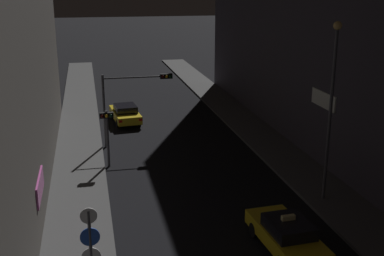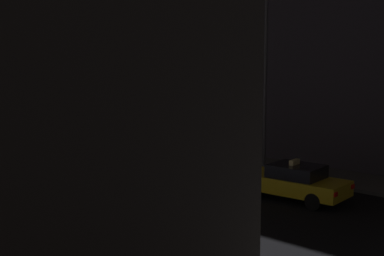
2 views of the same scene
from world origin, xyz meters
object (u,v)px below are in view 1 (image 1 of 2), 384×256
object	(u,v)px
far_car	(125,113)
traffic_light_overhead	(132,93)
street_lamp_near_block	(332,98)
taxi	(287,235)
traffic_light_left_kerb	(107,127)

from	to	relation	value
far_car	traffic_light_overhead	xyz separation A→B (m)	(0.07, -5.66, 2.83)
street_lamp_near_block	traffic_light_overhead	bearing A→B (deg)	127.92
far_car	street_lamp_near_block	size ratio (longest dim) A/B	0.53
taxi	far_car	world-z (taller)	taxi
street_lamp_near_block	far_car	bearing A→B (deg)	117.27
far_car	traffic_light_left_kerb	bearing A→B (deg)	-100.68
taxi	traffic_light_overhead	xyz separation A→B (m)	(-4.72, 14.80, 2.83)
traffic_light_left_kerb	street_lamp_near_block	world-z (taller)	street_lamp_near_block
traffic_light_overhead	traffic_light_left_kerb	distance (m)	4.27
taxi	traffic_light_left_kerb	bearing A→B (deg)	120.54
taxi	street_lamp_near_block	xyz separation A→B (m)	(3.68, 4.03, 4.58)
traffic_light_overhead	street_lamp_near_block	distance (m)	13.77
far_car	taxi	bearing A→B (deg)	-76.82
taxi	far_car	size ratio (longest dim) A/B	0.99
traffic_light_left_kerb	street_lamp_near_block	size ratio (longest dim) A/B	0.39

